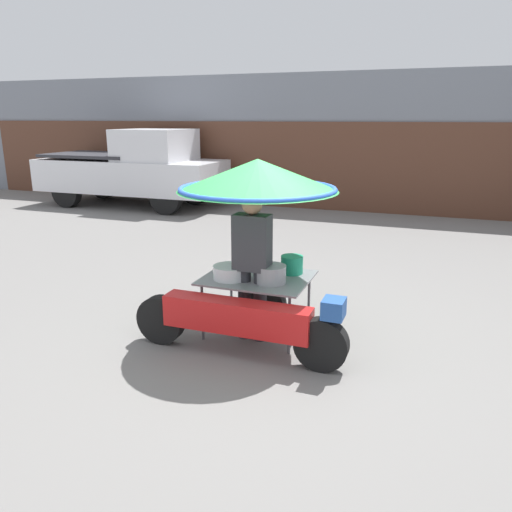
% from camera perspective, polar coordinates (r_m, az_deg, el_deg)
% --- Properties ---
extents(ground_plane, '(36.00, 36.00, 0.00)m').
position_cam_1_polar(ground_plane, '(5.44, 1.13, -9.91)').
color(ground_plane, slate).
extents(shopfront_building, '(28.00, 2.06, 3.42)m').
position_cam_1_polar(shopfront_building, '(13.85, 13.95, 12.53)').
color(shopfront_building, gray).
rests_on(shopfront_building, ground).
extents(vendor_motorcycle_cart, '(2.26, 1.69, 1.93)m').
position_cam_1_polar(vendor_motorcycle_cart, '(5.20, -0.05, 5.77)').
color(vendor_motorcycle_cart, black).
rests_on(vendor_motorcycle_cart, ground).
extents(vendor_person, '(0.38, 0.22, 1.59)m').
position_cam_1_polar(vendor_person, '(5.24, -0.44, -0.49)').
color(vendor_person, '#2D2D33').
rests_on(vendor_person, ground).
extents(pickup_truck, '(5.04, 1.87, 2.04)m').
position_cam_1_polar(pickup_truck, '(13.89, -13.68, 9.60)').
color(pickup_truck, black).
rests_on(pickup_truck, ground).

